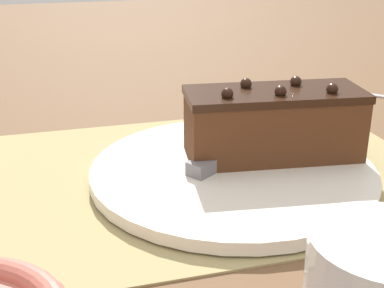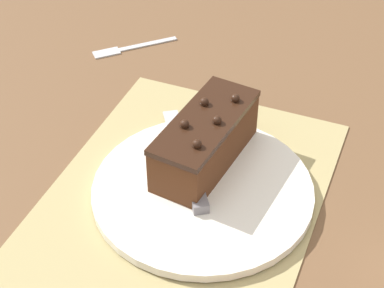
{
  "view_description": "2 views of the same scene",
  "coord_description": "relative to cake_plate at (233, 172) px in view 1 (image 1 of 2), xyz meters",
  "views": [
    {
      "loc": [
        0.15,
        0.48,
        0.24
      ],
      "look_at": [
        0.02,
        -0.01,
        0.03
      ],
      "focal_mm": 50.0,
      "sensor_mm": 36.0,
      "label": 1
    },
    {
      "loc": [
        0.54,
        0.23,
        0.59
      ],
      "look_at": [
        -0.04,
        -0.0,
        0.07
      ],
      "focal_mm": 60.0,
      "sensor_mm": 36.0,
      "label": 2
    }
  ],
  "objects": [
    {
      "name": "placemat_woven",
      "position": [
        0.02,
        -0.02,
        -0.01
      ],
      "size": [
        0.46,
        0.34,
        0.0
      ],
      "primitive_type": "cube",
      "color": "tan",
      "rests_on": "ground_plane"
    },
    {
      "name": "dessert_fork",
      "position": [
        -0.28,
        -0.25,
        -0.01
      ],
      "size": [
        0.12,
        0.12,
        0.01
      ],
      "rotation": [
        0.0,
        0.0,
        3.91
      ],
      "color": "#B7BABF",
      "rests_on": "ground_plane"
    },
    {
      "name": "cake_plate",
      "position": [
        0.0,
        0.0,
        0.0
      ],
      "size": [
        0.29,
        0.29,
        0.01
      ],
      "color": "white",
      "rests_on": "placemat_woven"
    },
    {
      "name": "chocolate_cake",
      "position": [
        -0.05,
        -0.02,
        0.04
      ],
      "size": [
        0.19,
        0.09,
        0.08
      ],
      "rotation": [
        0.0,
        0.0,
        -0.12
      ],
      "color": "#512D19",
      "rests_on": "cake_plate"
    },
    {
      "name": "serving_knife",
      "position": [
        -0.01,
        -0.02,
        0.01
      ],
      "size": [
        0.19,
        0.14,
        0.01
      ],
      "rotation": [
        0.0,
        0.0,
        2.16
      ],
      "color": "slate",
      "rests_on": "cake_plate"
    },
    {
      "name": "ground_plane",
      "position": [
        0.02,
        -0.02,
        -0.01
      ],
      "size": [
        3.0,
        3.0,
        0.0
      ],
      "primitive_type": "plane",
      "color": "brown"
    }
  ]
}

